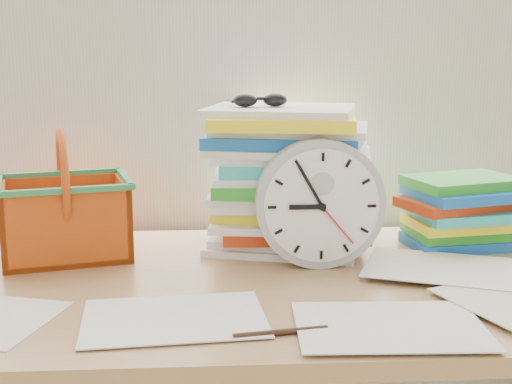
{
  "coord_description": "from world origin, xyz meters",
  "views": [
    {
      "loc": [
        -0.1,
        0.39,
        1.16
      ],
      "look_at": [
        -0.02,
        1.6,
        0.91
      ],
      "focal_mm": 50.0,
      "sensor_mm": 36.0,
      "label": 1
    }
  ],
  "objects_px": {
    "clock": "(320,203)",
    "basket": "(64,195)",
    "paper_stack": "(286,178)",
    "book_stack": "(459,212)",
    "desk": "(267,318)"
  },
  "relations": [
    {
      "from": "clock",
      "to": "basket",
      "type": "height_order",
      "value": "basket"
    },
    {
      "from": "paper_stack",
      "to": "clock",
      "type": "height_order",
      "value": "paper_stack"
    },
    {
      "from": "paper_stack",
      "to": "book_stack",
      "type": "relative_size",
      "value": 1.33
    },
    {
      "from": "paper_stack",
      "to": "book_stack",
      "type": "bearing_deg",
      "value": -3.48
    },
    {
      "from": "clock",
      "to": "book_stack",
      "type": "relative_size",
      "value": 0.98
    },
    {
      "from": "desk",
      "to": "clock",
      "type": "height_order",
      "value": "clock"
    },
    {
      "from": "paper_stack",
      "to": "basket",
      "type": "distance_m",
      "value": 0.44
    },
    {
      "from": "paper_stack",
      "to": "book_stack",
      "type": "xyz_separation_m",
      "value": [
        0.36,
        -0.02,
        -0.07
      ]
    },
    {
      "from": "paper_stack",
      "to": "basket",
      "type": "xyz_separation_m",
      "value": [
        -0.44,
        -0.05,
        -0.02
      ]
    },
    {
      "from": "paper_stack",
      "to": "clock",
      "type": "relative_size",
      "value": 1.36
    },
    {
      "from": "clock",
      "to": "basket",
      "type": "bearing_deg",
      "value": 169.45
    },
    {
      "from": "desk",
      "to": "basket",
      "type": "bearing_deg",
      "value": 157.1
    },
    {
      "from": "book_stack",
      "to": "clock",
      "type": "bearing_deg",
      "value": -159.11
    },
    {
      "from": "desk",
      "to": "basket",
      "type": "xyz_separation_m",
      "value": [
        -0.39,
        0.16,
        0.2
      ]
    },
    {
      "from": "paper_stack",
      "to": "basket",
      "type": "height_order",
      "value": "paper_stack"
    }
  ]
}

